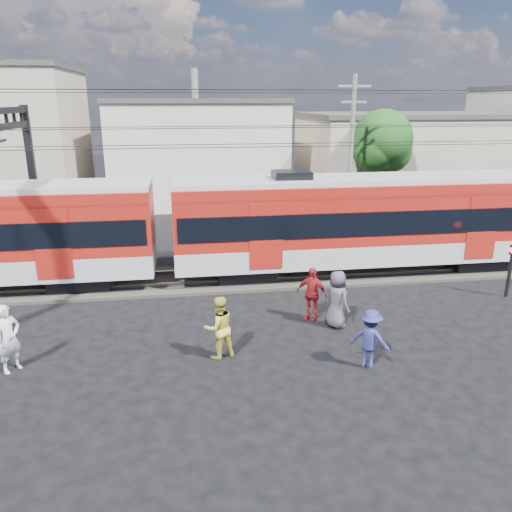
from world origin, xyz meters
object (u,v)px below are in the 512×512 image
(pedestrian_c, at_px, (370,339))
(pedestrian_a, at_px, (8,338))
(commuter_train, at_px, (369,219))
(crossing_signal, at_px, (511,261))

(pedestrian_c, bearing_deg, pedestrian_a, 29.40)
(pedestrian_a, bearing_deg, pedestrian_c, -56.78)
(pedestrian_a, height_order, pedestrian_c, pedestrian_a)
(commuter_train, xyz_separation_m, pedestrian_a, (-12.67, -6.50, -1.42))
(commuter_train, xyz_separation_m, pedestrian_c, (-2.82, -7.78, -1.54))
(pedestrian_a, relative_size, pedestrian_c, 1.13)
(pedestrian_a, xyz_separation_m, pedestrian_c, (9.86, -1.28, -0.11))
(pedestrian_c, relative_size, crossing_signal, 0.84)
(commuter_train, height_order, pedestrian_c, commuter_train)
(commuter_train, height_order, pedestrian_a, commuter_train)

